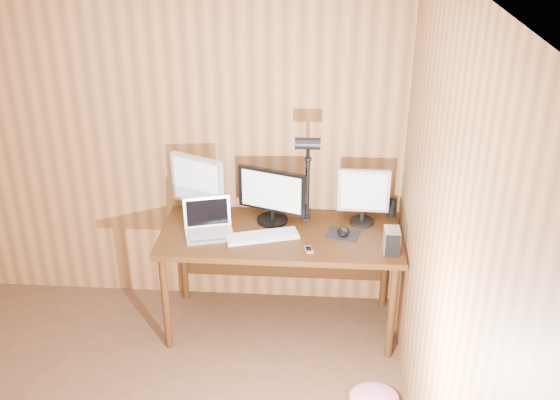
# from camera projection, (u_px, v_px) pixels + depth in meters

# --- Properties ---
(room_shell) EXTENTS (4.00, 4.00, 4.00)m
(room_shell) POSITION_uv_depth(u_px,v_px,m) (32.00, 311.00, 2.73)
(room_shell) COLOR #51321F
(room_shell) RESTS_ON ground
(desk) EXTENTS (1.60, 0.70, 0.75)m
(desk) POSITION_uv_depth(u_px,v_px,m) (281.00, 243.00, 4.47)
(desk) COLOR #3C200C
(desk) RESTS_ON floor
(monitor_center) EXTENTS (0.47, 0.21, 0.38)m
(monitor_center) POSITION_uv_depth(u_px,v_px,m) (272.00, 195.00, 4.41)
(monitor_center) COLOR black
(monitor_center) RESTS_ON desk
(monitor_left) EXTENTS (0.38, 0.20, 0.45)m
(monitor_left) POSITION_uv_depth(u_px,v_px,m) (197.00, 185.00, 4.45)
(monitor_left) COLOR black
(monitor_left) RESTS_ON desk
(monitor_right) EXTENTS (0.35, 0.16, 0.39)m
(monitor_right) POSITION_uv_depth(u_px,v_px,m) (363.00, 195.00, 4.39)
(monitor_right) COLOR black
(monitor_right) RESTS_ON desk
(laptop) EXTENTS (0.37, 0.32, 0.22)m
(laptop) POSITION_uv_depth(u_px,v_px,m) (209.00, 225.00, 4.34)
(laptop) COLOR silver
(laptop) RESTS_ON desk
(keyboard) EXTENTS (0.50, 0.28, 0.02)m
(keyboard) POSITION_uv_depth(u_px,v_px,m) (262.00, 236.00, 4.29)
(keyboard) COLOR silver
(keyboard) RESTS_ON desk
(mousepad) EXTENTS (0.25, 0.22, 0.00)m
(mousepad) POSITION_uv_depth(u_px,v_px,m) (343.00, 234.00, 4.33)
(mousepad) COLOR black
(mousepad) RESTS_ON desk
(mouse) EXTENTS (0.09, 0.13, 0.04)m
(mouse) POSITION_uv_depth(u_px,v_px,m) (343.00, 231.00, 4.32)
(mouse) COLOR black
(mouse) RESTS_ON mousepad
(hard_drive) EXTENTS (0.10, 0.14, 0.15)m
(hard_drive) POSITION_uv_depth(u_px,v_px,m) (392.00, 241.00, 4.11)
(hard_drive) COLOR silver
(hard_drive) RESTS_ON desk
(phone) EXTENTS (0.07, 0.10, 0.01)m
(phone) POSITION_uv_depth(u_px,v_px,m) (309.00, 249.00, 4.15)
(phone) COLOR silver
(phone) RESTS_ON desk
(speaker) EXTENTS (0.05, 0.05, 0.13)m
(speaker) POSITION_uv_depth(u_px,v_px,m) (392.00, 208.00, 4.54)
(speaker) COLOR black
(speaker) RESTS_ON desk
(desk_lamp) EXTENTS (0.16, 0.23, 0.71)m
(desk_lamp) POSITION_uv_depth(u_px,v_px,m) (308.00, 166.00, 4.25)
(desk_lamp) COLOR black
(desk_lamp) RESTS_ON desk
(fabric_pile) EXTENTS (0.37, 0.33, 0.10)m
(fabric_pile) POSITION_uv_depth(u_px,v_px,m) (374.00, 397.00, 3.96)
(fabric_pile) COLOR #D0648C
(fabric_pile) RESTS_ON floor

